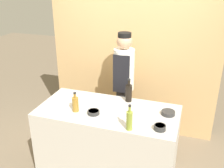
{
  "coord_description": "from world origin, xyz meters",
  "views": [
    {
      "loc": [
        0.95,
        -2.69,
        2.49
      ],
      "look_at": [
        0.0,
        0.17,
        1.21
      ],
      "focal_mm": 42.0,
      "sensor_mm": 36.0,
      "label": 1
    }
  ],
  "objects_px": {
    "bottle_vinegar": "(75,104)",
    "cutting_board": "(103,102)",
    "bottle_soy": "(129,92)",
    "bottle_oil": "(129,120)",
    "sauce_bowl_white": "(160,127)",
    "sauce_bowl_green": "(168,113)",
    "sauce_bowl_purple": "(94,112)",
    "chef_center": "(124,84)"
  },
  "relations": [
    {
      "from": "cutting_board",
      "to": "bottle_oil",
      "type": "bearing_deg",
      "value": -46.11
    },
    {
      "from": "bottle_vinegar",
      "to": "bottle_soy",
      "type": "relative_size",
      "value": 0.8
    },
    {
      "from": "bottle_vinegar",
      "to": "chef_center",
      "type": "height_order",
      "value": "chef_center"
    },
    {
      "from": "sauce_bowl_white",
      "to": "cutting_board",
      "type": "relative_size",
      "value": 0.42
    },
    {
      "from": "sauce_bowl_purple",
      "to": "bottle_soy",
      "type": "xyz_separation_m",
      "value": [
        0.31,
        0.47,
        0.1
      ]
    },
    {
      "from": "cutting_board",
      "to": "bottle_soy",
      "type": "xyz_separation_m",
      "value": [
        0.29,
        0.16,
        0.11
      ]
    },
    {
      "from": "bottle_oil",
      "to": "bottle_soy",
      "type": "height_order",
      "value": "bottle_soy"
    },
    {
      "from": "sauce_bowl_green",
      "to": "cutting_board",
      "type": "bearing_deg",
      "value": 177.23
    },
    {
      "from": "sauce_bowl_green",
      "to": "sauce_bowl_white",
      "type": "bearing_deg",
      "value": -96.84
    },
    {
      "from": "cutting_board",
      "to": "bottle_vinegar",
      "type": "xyz_separation_m",
      "value": [
        -0.25,
        -0.31,
        0.09
      ]
    },
    {
      "from": "sauce_bowl_white",
      "to": "bottle_oil",
      "type": "xyz_separation_m",
      "value": [
        -0.32,
        -0.1,
        0.09
      ]
    },
    {
      "from": "sauce_bowl_purple",
      "to": "sauce_bowl_green",
      "type": "distance_m",
      "value": 0.89
    },
    {
      "from": "sauce_bowl_green",
      "to": "sauce_bowl_white",
      "type": "distance_m",
      "value": 0.36
    },
    {
      "from": "sauce_bowl_purple",
      "to": "cutting_board",
      "type": "xyz_separation_m",
      "value": [
        0.01,
        0.31,
        -0.01
      ]
    },
    {
      "from": "cutting_board",
      "to": "bottle_oil",
      "type": "relative_size",
      "value": 1.04
    },
    {
      "from": "bottle_soy",
      "to": "cutting_board",
      "type": "bearing_deg",
      "value": -151.5
    },
    {
      "from": "sauce_bowl_purple",
      "to": "sauce_bowl_green",
      "type": "bearing_deg",
      "value": 17.37
    },
    {
      "from": "bottle_vinegar",
      "to": "cutting_board",
      "type": "bearing_deg",
      "value": 51.16
    },
    {
      "from": "sauce_bowl_purple",
      "to": "bottle_vinegar",
      "type": "distance_m",
      "value": 0.25
    },
    {
      "from": "chef_center",
      "to": "sauce_bowl_green",
      "type": "bearing_deg",
      "value": -41.14
    },
    {
      "from": "sauce_bowl_purple",
      "to": "sauce_bowl_white",
      "type": "xyz_separation_m",
      "value": [
        0.81,
        -0.09,
        0.01
      ]
    },
    {
      "from": "sauce_bowl_white",
      "to": "cutting_board",
      "type": "height_order",
      "value": "sauce_bowl_white"
    },
    {
      "from": "bottle_oil",
      "to": "bottle_soy",
      "type": "distance_m",
      "value": 0.68
    },
    {
      "from": "sauce_bowl_green",
      "to": "chef_center",
      "type": "bearing_deg",
      "value": 138.86
    },
    {
      "from": "sauce_bowl_green",
      "to": "sauce_bowl_purple",
      "type": "bearing_deg",
      "value": -162.63
    },
    {
      "from": "cutting_board",
      "to": "bottle_soy",
      "type": "relative_size",
      "value": 0.98
    },
    {
      "from": "sauce_bowl_purple",
      "to": "sauce_bowl_white",
      "type": "height_order",
      "value": "sauce_bowl_white"
    },
    {
      "from": "sauce_bowl_white",
      "to": "bottle_oil",
      "type": "height_order",
      "value": "bottle_oil"
    },
    {
      "from": "sauce_bowl_green",
      "to": "bottle_soy",
      "type": "bearing_deg",
      "value": 159.76
    },
    {
      "from": "sauce_bowl_green",
      "to": "chef_center",
      "type": "distance_m",
      "value": 0.98
    },
    {
      "from": "cutting_board",
      "to": "bottle_soy",
      "type": "distance_m",
      "value": 0.35
    },
    {
      "from": "bottle_soy",
      "to": "bottle_oil",
      "type": "bearing_deg",
      "value": -74.34
    },
    {
      "from": "sauce_bowl_green",
      "to": "cutting_board",
      "type": "xyz_separation_m",
      "value": [
        -0.84,
        0.04,
        -0.02
      ]
    },
    {
      "from": "bottle_vinegar",
      "to": "bottle_oil",
      "type": "bearing_deg",
      "value": -14.51
    },
    {
      "from": "sauce_bowl_white",
      "to": "chef_center",
      "type": "relative_size",
      "value": 0.08
    },
    {
      "from": "cutting_board",
      "to": "sauce_bowl_white",
      "type": "bearing_deg",
      "value": -26.58
    },
    {
      "from": "sauce_bowl_purple",
      "to": "sauce_bowl_white",
      "type": "distance_m",
      "value": 0.81
    },
    {
      "from": "sauce_bowl_green",
      "to": "bottle_soy",
      "type": "relative_size",
      "value": 0.51
    },
    {
      "from": "bottle_soy",
      "to": "chef_center",
      "type": "xyz_separation_m",
      "value": [
        -0.2,
        0.45,
        -0.08
      ]
    },
    {
      "from": "sauce_bowl_purple",
      "to": "sauce_bowl_green",
      "type": "height_order",
      "value": "sauce_bowl_green"
    },
    {
      "from": "sauce_bowl_green",
      "to": "bottle_oil",
      "type": "relative_size",
      "value": 0.54
    },
    {
      "from": "cutting_board",
      "to": "bottle_vinegar",
      "type": "relative_size",
      "value": 1.23
    }
  ]
}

